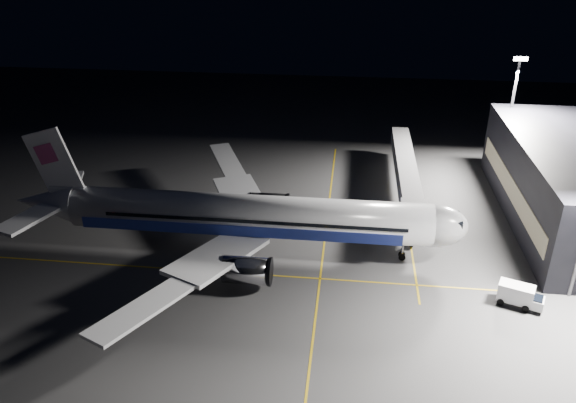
% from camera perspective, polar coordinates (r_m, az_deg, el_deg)
% --- Properties ---
extents(ground, '(200.00, 200.00, 0.00)m').
position_cam_1_polar(ground, '(77.55, -3.84, -4.87)').
color(ground, '#4C4C4F').
rests_on(ground, ground).
extents(guide_line_main, '(0.25, 80.00, 0.01)m').
position_cam_1_polar(guide_line_main, '(76.52, 3.58, -5.33)').
color(guide_line_main, gold).
rests_on(guide_line_main, ground).
extents(guide_line_cross, '(70.00, 0.25, 0.01)m').
position_cam_1_polar(guide_line_cross, '(72.58, -4.68, -7.30)').
color(guide_line_cross, gold).
rests_on(guide_line_cross, ground).
extents(guide_line_side, '(0.25, 40.00, 0.01)m').
position_cam_1_polar(guide_line_side, '(85.62, 12.05, -2.23)').
color(guide_line_side, gold).
rests_on(guide_line_side, ground).
extents(airliner, '(61.48, 54.22, 16.64)m').
position_cam_1_polar(airliner, '(75.21, -4.76, -1.45)').
color(airliner, silver).
rests_on(airliner, ground).
extents(terminal, '(18.12, 40.00, 12.00)m').
position_cam_1_polar(terminal, '(92.27, 27.19, 1.58)').
color(terminal, black).
rests_on(terminal, ground).
extents(jet_bridge, '(3.60, 34.40, 6.30)m').
position_cam_1_polar(jet_bridge, '(90.89, 11.95, 2.72)').
color(jet_bridge, '#B2B2B7').
rests_on(jet_bridge, ground).
extents(floodlight_mast_north, '(2.40, 0.68, 20.70)m').
position_cam_1_polar(floodlight_mast_north, '(104.55, 21.79, 9.07)').
color(floodlight_mast_north, '#59595E').
rests_on(floodlight_mast_north, ground).
extents(service_truck, '(5.47, 3.73, 2.61)m').
position_cam_1_polar(service_truck, '(71.44, 22.50, -8.77)').
color(service_truck, silver).
rests_on(service_truck, ground).
extents(baggage_tug, '(2.51, 2.04, 1.79)m').
position_cam_1_polar(baggage_tug, '(91.41, -5.22, 0.76)').
color(baggage_tug, black).
rests_on(baggage_tug, ground).
extents(safety_cone_a, '(0.38, 0.38, 0.57)m').
position_cam_1_polar(safety_cone_a, '(80.99, -4.14, -3.19)').
color(safety_cone_a, '#E25709').
rests_on(safety_cone_a, ground).
extents(safety_cone_b, '(0.46, 0.46, 0.69)m').
position_cam_1_polar(safety_cone_b, '(86.14, -4.21, -1.24)').
color(safety_cone_b, '#E25709').
rests_on(safety_cone_b, ground).
extents(safety_cone_c, '(0.37, 0.37, 0.55)m').
position_cam_1_polar(safety_cone_c, '(86.90, -7.65, -1.20)').
color(safety_cone_c, '#E25709').
rests_on(safety_cone_c, ground).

